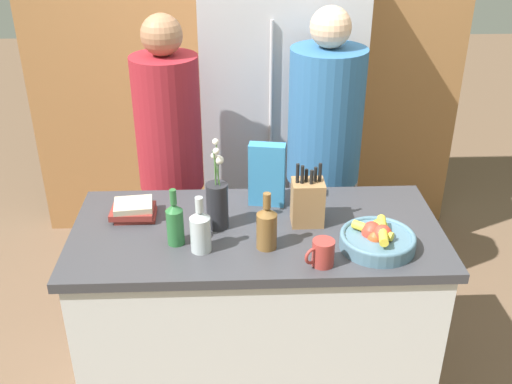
{
  "coord_description": "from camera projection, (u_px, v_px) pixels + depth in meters",
  "views": [
    {
      "loc": [
        -0.09,
        -2.06,
        2.15
      ],
      "look_at": [
        0.0,
        0.09,
        1.01
      ],
      "focal_mm": 42.0,
      "sensor_mm": 36.0,
      "label": 1
    }
  ],
  "objects": [
    {
      "name": "fruit_bowl",
      "position": [
        377.0,
        238.0,
        2.27
      ],
      "size": [
        0.29,
        0.29,
        0.1
      ],
      "color": "slate",
      "rests_on": "kitchen_island"
    },
    {
      "name": "bottle_wine",
      "position": [
        267.0,
        226.0,
        2.25
      ],
      "size": [
        0.08,
        0.08,
        0.23
      ],
      "color": "brown",
      "rests_on": "kitchen_island"
    },
    {
      "name": "book_stack",
      "position": [
        134.0,
        210.0,
        2.47
      ],
      "size": [
        0.18,
        0.15,
        0.07
      ],
      "color": "maroon",
      "rests_on": "kitchen_island"
    },
    {
      "name": "person_in_blue",
      "position": [
        323.0,
        154.0,
        2.99
      ],
      "size": [
        0.36,
        0.36,
        1.64
      ],
      "rotation": [
        0.0,
        0.0,
        0.26
      ],
      "color": "#383842",
      "rests_on": "ground_plane"
    },
    {
      "name": "knife_block",
      "position": [
        308.0,
        202.0,
        2.41
      ],
      "size": [
        0.13,
        0.11,
        0.27
      ],
      "color": "olive",
      "rests_on": "kitchen_island"
    },
    {
      "name": "cereal_box",
      "position": [
        267.0,
        175.0,
        2.53
      ],
      "size": [
        0.16,
        0.09,
        0.28
      ],
      "color": "teal",
      "rests_on": "kitchen_island"
    },
    {
      "name": "bottle_vinegar",
      "position": [
        200.0,
        230.0,
        2.23
      ],
      "size": [
        0.08,
        0.08,
        0.23
      ],
      "color": "#B2BCC1",
      "rests_on": "kitchen_island"
    },
    {
      "name": "person_at_sink",
      "position": [
        171.0,
        160.0,
        2.93
      ],
      "size": [
        0.31,
        0.31,
        1.62
      ],
      "rotation": [
        0.0,
        0.0,
        0.02
      ],
      "color": "#383842",
      "rests_on": "ground_plane"
    },
    {
      "name": "refrigerator",
      "position": [
        278.0,
        114.0,
        3.46
      ],
      "size": [
        0.86,
        0.63,
        1.85
      ],
      "color": "#B7B7BC",
      "rests_on": "ground_plane"
    },
    {
      "name": "back_wall_wood",
      "position": [
        246.0,
        34.0,
        3.6
      ],
      "size": [
        2.69,
        0.12,
        2.6
      ],
      "color": "#9E6B3D",
      "rests_on": "ground_plane"
    },
    {
      "name": "flower_vase",
      "position": [
        217.0,
        202.0,
        2.37
      ],
      "size": [
        0.09,
        0.09,
        0.38
      ],
      "color": "#232328",
      "rests_on": "kitchen_island"
    },
    {
      "name": "kitchen_island",
      "position": [
        257.0,
        315.0,
        2.62
      ],
      "size": [
        1.49,
        0.69,
        0.89
      ],
      "color": "silver",
      "rests_on": "ground_plane"
    },
    {
      "name": "bottle_oil",
      "position": [
        175.0,
        223.0,
        2.27
      ],
      "size": [
        0.07,
        0.07,
        0.23
      ],
      "color": "#286633",
      "rests_on": "kitchen_island"
    },
    {
      "name": "coffee_mug",
      "position": [
        322.0,
        253.0,
        2.16
      ],
      "size": [
        0.11,
        0.08,
        0.1
      ],
      "color": "#99332D",
      "rests_on": "kitchen_island"
    }
  ]
}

